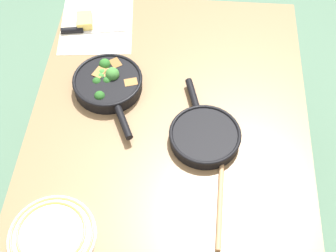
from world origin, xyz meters
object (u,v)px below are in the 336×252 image
at_px(wooden_spoon, 221,172).
at_px(cheese_block, 85,21).
at_px(dinner_plate_stack, 52,235).
at_px(skillet_eggs, 205,135).
at_px(grater_knife, 86,30).
at_px(skillet_broccoli, 108,82).

bearing_deg(wooden_spoon, cheese_block, 42.04).
xyz_separation_m(cheese_block, dinner_plate_stack, (0.87, 0.06, -0.01)).
bearing_deg(dinner_plate_stack, cheese_block, -175.84).
distance_m(skillet_eggs, grater_knife, 0.67).
distance_m(skillet_broccoli, grater_knife, 0.31).
bearing_deg(cheese_block, skillet_broccoli, 24.11).
height_order(grater_knife, cheese_block, cheese_block).
xyz_separation_m(skillet_broccoli, skillet_eggs, (0.19, 0.34, -0.01)).
distance_m(skillet_broccoli, cheese_block, 0.34).
bearing_deg(grater_knife, dinner_plate_stack, -95.76).
bearing_deg(wooden_spoon, skillet_eggs, 26.13).
bearing_deg(dinner_plate_stack, grater_knife, -176.28).
distance_m(skillet_broccoli, wooden_spoon, 0.51).
bearing_deg(skillet_broccoli, grater_knife, -179.19).
relative_size(cheese_block, dinner_plate_stack, 0.36).
xyz_separation_m(skillet_eggs, grater_knife, (-0.47, -0.47, -0.01)).
distance_m(skillet_broccoli, skillet_eggs, 0.39).
bearing_deg(skillet_eggs, wooden_spoon, -170.96).
distance_m(skillet_eggs, wooden_spoon, 0.14).
height_order(skillet_eggs, dinner_plate_stack, skillet_eggs).
relative_size(skillet_broccoli, wooden_spoon, 0.87).
bearing_deg(cheese_block, grater_knife, 13.89).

